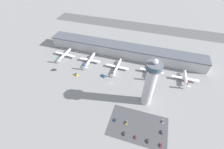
{
  "coord_description": "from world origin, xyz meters",
  "views": [
    {
      "loc": [
        43.68,
        -137.75,
        154.18
      ],
      "look_at": [
        -0.89,
        5.2,
        11.81
      ],
      "focal_mm": 24.0,
      "sensor_mm": 36.0,
      "label": 1
    }
  ],
  "objects_px": {
    "control_tower": "(150,83)",
    "car_navy_sedan": "(124,134)",
    "car_grey_coupe": "(163,122)",
    "car_green_van": "(148,141)",
    "car_maroon_suv": "(136,137)",
    "car_silver_sedan": "(115,120)",
    "airplane_gate_alpha": "(65,54)",
    "car_red_hatchback": "(161,132)",
    "car_blue_compact": "(126,123)",
    "airplane_gate_delta": "(152,71)",
    "car_yellow_taxi": "(161,145)",
    "airplane_gate_charlie": "(117,67)",
    "service_truck_fuel": "(103,76)",
    "service_truck_baggage": "(54,70)",
    "airplane_gate_echo": "(185,78)",
    "service_truck_catering": "(76,75)",
    "airplane_gate_bravo": "(90,60)"
  },
  "relations": [
    {
      "from": "car_red_hatchback",
      "to": "car_maroon_suv",
      "type": "bearing_deg",
      "value": -151.9
    },
    {
      "from": "airplane_gate_alpha",
      "to": "car_red_hatchback",
      "type": "height_order",
      "value": "airplane_gate_alpha"
    },
    {
      "from": "car_green_van",
      "to": "car_maroon_suv",
      "type": "height_order",
      "value": "car_green_van"
    },
    {
      "from": "airplane_gate_echo",
      "to": "car_maroon_suv",
      "type": "bearing_deg",
      "value": -116.86
    },
    {
      "from": "airplane_gate_delta",
      "to": "service_truck_fuel",
      "type": "distance_m",
      "value": 72.49
    },
    {
      "from": "service_truck_catering",
      "to": "airplane_gate_bravo",
      "type": "bearing_deg",
      "value": 77.74
    },
    {
      "from": "airplane_gate_charlie",
      "to": "service_truck_baggage",
      "type": "bearing_deg",
      "value": -160.51
    },
    {
      "from": "service_truck_fuel",
      "to": "service_truck_baggage",
      "type": "height_order",
      "value": "service_truck_fuel"
    },
    {
      "from": "airplane_gate_charlie",
      "to": "car_maroon_suv",
      "type": "relative_size",
      "value": 10.09
    },
    {
      "from": "car_green_van",
      "to": "airplane_gate_alpha",
      "type": "bearing_deg",
      "value": 146.23
    },
    {
      "from": "service_truck_fuel",
      "to": "car_navy_sedan",
      "type": "distance_m",
      "value": 90.64
    },
    {
      "from": "car_grey_coupe",
      "to": "car_blue_compact",
      "type": "xyz_separation_m",
      "value": [
        -38.81,
        -13.5,
        0.02
      ]
    },
    {
      "from": "control_tower",
      "to": "car_navy_sedan",
      "type": "relative_size",
      "value": 15.15
    },
    {
      "from": "car_green_van",
      "to": "car_maroon_suv",
      "type": "distance_m",
      "value": 12.46
    },
    {
      "from": "service_truck_fuel",
      "to": "car_navy_sedan",
      "type": "xyz_separation_m",
      "value": [
        50.16,
        -75.5,
        -0.43
      ]
    },
    {
      "from": "car_red_hatchback",
      "to": "control_tower",
      "type": "bearing_deg",
      "value": 122.02
    },
    {
      "from": "airplane_gate_echo",
      "to": "car_maroon_suv",
      "type": "xyz_separation_m",
      "value": [
        -51.59,
        -101.87,
        -4.1
      ]
    },
    {
      "from": "airplane_gate_bravo",
      "to": "car_green_van",
      "type": "relative_size",
      "value": 9.19
    },
    {
      "from": "airplane_gate_delta",
      "to": "service_truck_catering",
      "type": "relative_size",
      "value": 5.43
    },
    {
      "from": "airplane_gate_bravo",
      "to": "airplane_gate_charlie",
      "type": "relative_size",
      "value": 1.01
    },
    {
      "from": "service_truck_catering",
      "to": "car_maroon_suv",
      "type": "relative_size",
      "value": 1.59
    },
    {
      "from": "car_grey_coupe",
      "to": "airplane_gate_echo",
      "type": "bearing_deg",
      "value": 71.22
    },
    {
      "from": "control_tower",
      "to": "car_green_van",
      "type": "xyz_separation_m",
      "value": [
        9.19,
        -48.92,
        -32.75
      ]
    },
    {
      "from": "airplane_gate_alpha",
      "to": "car_maroon_suv",
      "type": "relative_size",
      "value": 9.9
    },
    {
      "from": "service_truck_catering",
      "to": "car_green_van",
      "type": "distance_m",
      "value": 132.3
    },
    {
      "from": "car_green_van",
      "to": "car_yellow_taxi",
      "type": "relative_size",
      "value": 1.07
    },
    {
      "from": "airplane_gate_charlie",
      "to": "car_blue_compact",
      "type": "distance_m",
      "value": 92.19
    },
    {
      "from": "airplane_gate_bravo",
      "to": "car_grey_coupe",
      "type": "distance_m",
      "value": 141.39
    },
    {
      "from": "car_red_hatchback",
      "to": "car_blue_compact",
      "type": "distance_m",
      "value": 38.07
    },
    {
      "from": "service_truck_baggage",
      "to": "car_red_hatchback",
      "type": "bearing_deg",
      "value": -17.63
    },
    {
      "from": "airplane_gate_alpha",
      "to": "car_blue_compact",
      "type": "distance_m",
      "value": 156.62
    },
    {
      "from": "airplane_gate_alpha",
      "to": "car_green_van",
      "type": "bearing_deg",
      "value": -33.77
    },
    {
      "from": "airplane_gate_charlie",
      "to": "service_truck_baggage",
      "type": "height_order",
      "value": "airplane_gate_charlie"
    },
    {
      "from": "service_truck_baggage",
      "to": "car_blue_compact",
      "type": "height_order",
      "value": "service_truck_baggage"
    },
    {
      "from": "service_truck_baggage",
      "to": "car_green_van",
      "type": "distance_m",
      "value": 165.72
    },
    {
      "from": "car_navy_sedan",
      "to": "car_blue_compact",
      "type": "xyz_separation_m",
      "value": [
        -0.47,
        12.88,
        0.02
      ]
    },
    {
      "from": "airplane_gate_charlie",
      "to": "service_truck_fuel",
      "type": "relative_size",
      "value": 5.23
    },
    {
      "from": "airplane_gate_charlie",
      "to": "service_truck_catering",
      "type": "height_order",
      "value": "airplane_gate_charlie"
    },
    {
      "from": "control_tower",
      "to": "service_truck_baggage",
      "type": "relative_size",
      "value": 9.39
    },
    {
      "from": "service_truck_baggage",
      "to": "car_green_van",
      "type": "height_order",
      "value": "service_truck_baggage"
    },
    {
      "from": "car_yellow_taxi",
      "to": "car_grey_coupe",
      "type": "height_order",
      "value": "car_grey_coupe"
    },
    {
      "from": "airplane_gate_delta",
      "to": "car_grey_coupe",
      "type": "bearing_deg",
      "value": -74.22
    },
    {
      "from": "airplane_gate_delta",
      "to": "car_yellow_taxi",
      "type": "relative_size",
      "value": 8.38
    },
    {
      "from": "airplane_gate_charlie",
      "to": "car_blue_compact",
      "type": "xyz_separation_m",
      "value": [
        35.02,
        -85.22,
        -3.16
      ]
    },
    {
      "from": "control_tower",
      "to": "car_grey_coupe",
      "type": "relative_size",
      "value": 14.42
    },
    {
      "from": "airplane_gate_bravo",
      "to": "car_maroon_suv",
      "type": "distance_m",
      "value": 138.04
    },
    {
      "from": "airplane_gate_charlie",
      "to": "car_silver_sedan",
      "type": "relative_size",
      "value": 9.57
    },
    {
      "from": "car_maroon_suv",
      "to": "car_silver_sedan",
      "type": "height_order",
      "value": "car_silver_sedan"
    },
    {
      "from": "airplane_gate_echo",
      "to": "car_maroon_suv",
      "type": "distance_m",
      "value": 114.26
    },
    {
      "from": "control_tower",
      "to": "car_silver_sedan",
      "type": "bearing_deg",
      "value": -128.58
    }
  ]
}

